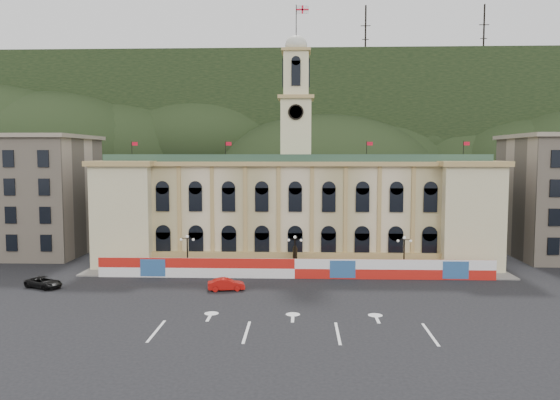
{
  "coord_description": "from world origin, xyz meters",
  "views": [
    {
      "loc": [
        0.72,
        -52.6,
        15.55
      ],
      "look_at": [
        -1.96,
        18.0,
        9.67
      ],
      "focal_mm": 35.0,
      "sensor_mm": 36.0,
      "label": 1
    }
  ],
  "objects_px": {
    "statue": "(295,264)",
    "black_suv": "(44,282)",
    "lamp_center": "(295,252)",
    "red_sedan": "(226,284)"
  },
  "relations": [
    {
      "from": "black_suv",
      "to": "statue",
      "type": "bearing_deg",
      "value": -49.35
    },
    {
      "from": "statue",
      "to": "red_sedan",
      "type": "bearing_deg",
      "value": -129.8
    },
    {
      "from": "red_sedan",
      "to": "black_suv",
      "type": "relative_size",
      "value": 0.87
    },
    {
      "from": "statue",
      "to": "lamp_center",
      "type": "relative_size",
      "value": 0.72
    },
    {
      "from": "black_suv",
      "to": "lamp_center",
      "type": "bearing_deg",
      "value": -51.16
    },
    {
      "from": "lamp_center",
      "to": "red_sedan",
      "type": "height_order",
      "value": "lamp_center"
    },
    {
      "from": "statue",
      "to": "red_sedan",
      "type": "xyz_separation_m",
      "value": [
        -7.78,
        -9.34,
        -0.49
      ]
    },
    {
      "from": "statue",
      "to": "black_suv",
      "type": "height_order",
      "value": "statue"
    },
    {
      "from": "statue",
      "to": "red_sedan",
      "type": "distance_m",
      "value": 12.17
    },
    {
      "from": "black_suv",
      "to": "red_sedan",
      "type": "bearing_deg",
      "value": -67.35
    }
  ]
}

